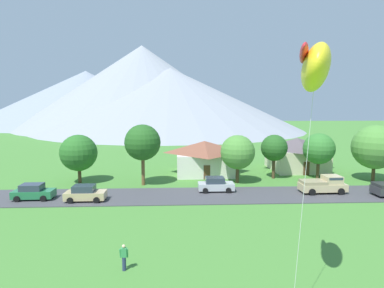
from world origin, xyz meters
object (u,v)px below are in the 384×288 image
object	(u,v)px
parked_car_tan_mid_west	(85,193)
kite_flyer_with_kite	(314,69)
tree_right_of_center	(375,147)
parked_car_silver_west_end	(216,185)
house_leftmost	(204,157)
tree_center	(274,148)
pickup_truck_sand_west_side	(324,184)
tree_far_right	(319,149)
house_left_center	(296,153)
watcher_person	(124,257)
tree_near_left	(143,143)
tree_left_of_center	(79,153)
tree_near_right	(238,152)
parked_car_green_mid_east	(33,192)

from	to	relation	value
parked_car_tan_mid_west	kite_flyer_with_kite	bearing A→B (deg)	-48.29
tree_right_of_center	parked_car_silver_west_end	bearing A→B (deg)	-169.21
house_leftmost	parked_car_silver_west_end	size ratio (longest dim) A/B	2.10
tree_center	pickup_truck_sand_west_side	distance (m)	9.00
kite_flyer_with_kite	parked_car_tan_mid_west	bearing A→B (deg)	131.71
tree_right_of_center	tree_far_right	bearing A→B (deg)	163.53
house_left_center	watcher_person	xyz separation A→B (m)	(-22.12, -29.26, -1.77)
kite_flyer_with_kite	house_left_center	bearing A→B (deg)	69.42
house_left_center	house_leftmost	bearing A→B (deg)	-172.66
tree_near_left	kite_flyer_with_kite	bearing A→B (deg)	-66.49
tree_center	kite_flyer_with_kite	world-z (taller)	kite_flyer_with_kite
tree_left_of_center	tree_far_right	world-z (taller)	tree_left_of_center
tree_center	watcher_person	xyz separation A→B (m)	(-16.73, -23.67, -3.42)
house_leftmost	tree_near_right	bearing A→B (deg)	-57.29
tree_near_left	tree_far_right	xyz separation A→B (m)	(24.08, 2.62, -1.31)
tree_near_right	watcher_person	bearing A→B (deg)	-117.58
parked_car_tan_mid_west	tree_near_right	bearing A→B (deg)	22.11
house_leftmost	tree_right_of_center	distance (m)	23.24
parked_car_silver_west_end	watcher_person	distance (m)	18.91
house_leftmost	pickup_truck_sand_west_side	size ratio (longest dim) A/B	1.69
tree_center	pickup_truck_sand_west_side	bearing A→B (deg)	-64.89
tree_near_right	tree_near_left	bearing A→B (deg)	-177.19
pickup_truck_sand_west_side	watcher_person	xyz separation A→B (m)	(-20.30, -16.06, -0.18)
tree_near_left	pickup_truck_sand_west_side	world-z (taller)	tree_near_left
house_leftmost	tree_near_left	world-z (taller)	tree_near_left
house_leftmost	tree_left_of_center	size ratio (longest dim) A/B	1.38
parked_car_silver_west_end	parked_car_green_mid_east	distance (m)	20.23
tree_center	kite_flyer_with_kite	xyz separation A→B (m)	(-7.08, -27.64, 7.51)
tree_far_right	kite_flyer_with_kite	distance (m)	31.37
kite_flyer_with_kite	tree_far_right	bearing A→B (deg)	64.07
tree_left_of_center	kite_flyer_with_kite	world-z (taller)	kite_flyer_with_kite
parked_car_silver_west_end	pickup_truck_sand_west_side	xyz separation A→B (m)	(12.50, -1.17, 0.19)
tree_near_left	tree_right_of_center	world-z (taller)	tree_near_left
tree_left_of_center	kite_flyer_with_kite	xyz separation A→B (m)	(19.30, -26.29, 7.81)
pickup_truck_sand_west_side	parked_car_tan_mid_west	bearing A→B (deg)	-176.01
tree_left_of_center	tree_right_of_center	distance (m)	39.36
parked_car_tan_mid_west	pickup_truck_sand_west_side	xyz separation A→B (m)	(26.83, 1.87, 0.19)
tree_right_of_center	pickup_truck_sand_west_side	world-z (taller)	tree_right_of_center
tree_left_of_center	parked_car_green_mid_east	xyz separation A→B (m)	(-2.67, -7.33, -3.14)
tree_near_right	parked_car_green_mid_east	xyz separation A→B (m)	(-23.48, -6.39, -3.22)
tree_near_right	house_leftmost	bearing A→B (deg)	122.71
watcher_person	parked_car_silver_west_end	bearing A→B (deg)	65.66
tree_near_left	watcher_person	xyz separation A→B (m)	(1.12, -20.78, -4.62)
watcher_person	kite_flyer_with_kite	bearing A→B (deg)	-22.37
pickup_truck_sand_west_side	kite_flyer_with_kite	size ratio (longest dim) A/B	0.40
tree_near_left	parked_car_tan_mid_west	world-z (taller)	tree_near_left
pickup_truck_sand_west_side	watcher_person	bearing A→B (deg)	-141.65
tree_near_left	tree_center	distance (m)	18.12
tree_near_right	parked_car_tan_mid_west	distance (m)	19.37
tree_near_right	parked_car_green_mid_east	size ratio (longest dim) A/B	1.50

